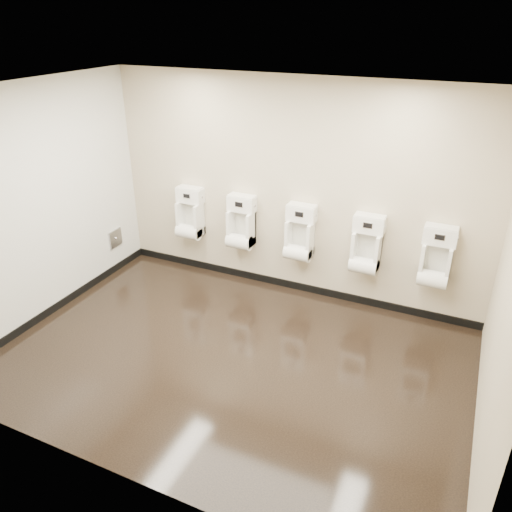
{
  "coord_description": "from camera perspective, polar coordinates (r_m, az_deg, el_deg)",
  "views": [
    {
      "loc": [
        2.09,
        -3.91,
        3.45
      ],
      "look_at": [
        0.05,
        0.55,
        1.03
      ],
      "focal_mm": 35.0,
      "sensor_mm": 36.0,
      "label": 1
    }
  ],
  "objects": [
    {
      "name": "urinal_3",
      "position": [
        6.21,
        12.47,
        0.82
      ],
      "size": [
        0.38,
        0.29,
        0.71
      ],
      "color": "white",
      "rests_on": "back_wall"
    },
    {
      "name": "ceiling",
      "position": [
        4.48,
        -3.68,
        17.88
      ],
      "size": [
        5.0,
        3.5,
        0.0
      ],
      "primitive_type": "cube",
      "color": "silver"
    },
    {
      "name": "front_wall",
      "position": [
        3.64,
        -16.19,
        -9.22
      ],
      "size": [
        5.0,
        0.02,
        2.8
      ],
      "primitive_type": "cube",
      "color": "#BFB297",
      "rests_on": "ground"
    },
    {
      "name": "back_wall",
      "position": [
        6.38,
        4.13,
        7.46
      ],
      "size": [
        5.0,
        0.02,
        2.8
      ],
      "primitive_type": "cube",
      "color": "#BFB297",
      "rests_on": "ground"
    },
    {
      "name": "urinal_4",
      "position": [
        6.12,
        19.85,
        -0.57
      ],
      "size": [
        0.38,
        0.29,
        0.71
      ],
      "color": "white",
      "rests_on": "back_wall"
    },
    {
      "name": "skirting_left",
      "position": [
        6.92,
        -21.59,
        -5.21
      ],
      "size": [
        0.02,
        3.5,
        0.1
      ],
      "primitive_type": "cube",
      "color": "black",
      "rests_on": "ground"
    },
    {
      "name": "tile_overlay_left",
      "position": [
        6.37,
        -23.63,
        5.25
      ],
      "size": [
        0.01,
        3.5,
        2.8
      ],
      "primitive_type": "cube",
      "color": "silver",
      "rests_on": "ground"
    },
    {
      "name": "ground",
      "position": [
        5.62,
        -2.85,
        -11.62
      ],
      "size": [
        5.0,
        3.5,
        0.0
      ],
      "primitive_type": "cube",
      "color": "black",
      "rests_on": "ground"
    },
    {
      "name": "urinal_0",
      "position": [
        7.08,
        -7.55,
        4.46
      ],
      "size": [
        0.38,
        0.29,
        0.71
      ],
      "color": "white",
      "rests_on": "back_wall"
    },
    {
      "name": "skirting_back",
      "position": [
        6.92,
        3.74,
        -3.21
      ],
      "size": [
        5.0,
        0.02,
        0.1
      ],
      "primitive_type": "cube",
      "color": "black",
      "rests_on": "ground"
    },
    {
      "name": "left_wall",
      "position": [
        6.37,
        -23.66,
        5.26
      ],
      "size": [
        0.02,
        3.5,
        2.8
      ],
      "primitive_type": "cube",
      "color": "#BFB297",
      "rests_on": "ground"
    },
    {
      "name": "urinal_1",
      "position": [
        6.71,
        -1.74,
        3.44
      ],
      "size": [
        0.38,
        0.29,
        0.71
      ],
      "color": "white",
      "rests_on": "back_wall"
    },
    {
      "name": "access_panel",
      "position": [
        7.47,
        -15.78,
        1.98
      ],
      "size": [
        0.04,
        0.25,
        0.25
      ],
      "color": "#9E9EA3",
      "rests_on": "left_wall"
    },
    {
      "name": "right_wall",
      "position": [
        4.44,
        26.87,
        -4.4
      ],
      "size": [
        0.02,
        3.5,
        2.8
      ],
      "primitive_type": "cube",
      "color": "#BFB297",
      "rests_on": "ground"
    },
    {
      "name": "urinal_2",
      "position": [
        6.41,
        5.0,
        2.22
      ],
      "size": [
        0.38,
        0.29,
        0.71
      ],
      "color": "white",
      "rests_on": "back_wall"
    }
  ]
}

